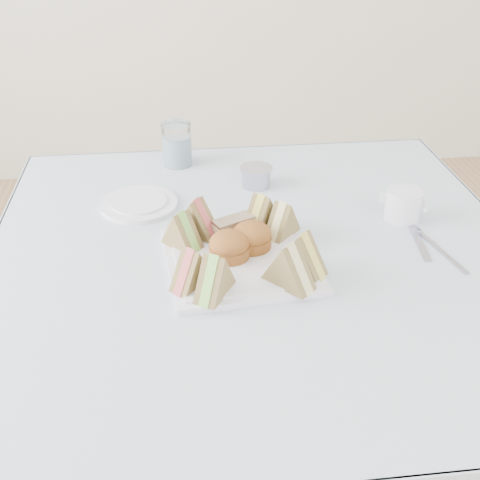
{
  "coord_description": "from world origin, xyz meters",
  "views": [
    {
      "loc": [
        -0.14,
        -0.94,
        1.36
      ],
      "look_at": [
        -0.04,
        -0.03,
        0.8
      ],
      "focal_mm": 45.0,
      "sensor_mm": 36.0,
      "label": 1
    }
  ],
  "objects": [
    {
      "name": "scone_left",
      "position": [
        -0.06,
        -0.03,
        0.78
      ],
      "size": [
        0.09,
        0.09,
        0.05
      ],
      "primitive_type": "cylinder",
      "rotation": [
        0.0,
        0.0,
        0.25
      ],
      "color": "#AA5C2E",
      "rests_on": "serving_plate"
    },
    {
      "name": "serving_plate",
      "position": [
        -0.04,
        -0.03,
        0.75
      ],
      "size": [
        0.29,
        0.29,
        0.01
      ],
      "primitive_type": "cube",
      "rotation": [
        0.0,
        0.0,
        0.1
      ],
      "color": "white",
      "rests_on": "tablecloth"
    },
    {
      "name": "sandwich_fl_a",
      "position": [
        -0.13,
        -0.11,
        0.79
      ],
      "size": [
        0.08,
        0.08,
        0.07
      ],
      "primitive_type": null,
      "rotation": [
        0.0,
        0.0,
        0.81
      ],
      "color": "#957C4B",
      "rests_on": "serving_plate"
    },
    {
      "name": "creamer_jug",
      "position": [
        0.31,
        0.09,
        0.78
      ],
      "size": [
        0.09,
        0.09,
        0.06
      ],
      "primitive_type": "cylinder",
      "rotation": [
        0.0,
        0.0,
        -0.33
      ],
      "color": "white",
      "rests_on": "tablecloth"
    },
    {
      "name": "tea_strainer",
      "position": [
        0.03,
        0.28,
        0.77
      ],
      "size": [
        0.08,
        0.08,
        0.04
      ],
      "primitive_type": "cylinder",
      "rotation": [
        0.0,
        0.0,
        -0.06
      ],
      "color": "#A6A5BE",
      "rests_on": "tablecloth"
    },
    {
      "name": "sandwich_fl_b",
      "position": [
        -0.09,
        -0.14,
        0.8
      ],
      "size": [
        0.08,
        0.09,
        0.08
      ],
      "primitive_type": null,
      "rotation": [
        0.0,
        0.0,
        1.02
      ],
      "color": "#957C4B",
      "rests_on": "serving_plate"
    },
    {
      "name": "water_glass",
      "position": [
        -0.14,
        0.42,
        0.8
      ],
      "size": [
        0.09,
        0.09,
        0.1
      ],
      "primitive_type": "cylinder",
      "rotation": [
        0.0,
        0.0,
        -0.39
      ],
      "color": "white",
      "rests_on": "tablecloth"
    },
    {
      "name": "sandwich_fr_b",
      "position": [
        0.03,
        -0.12,
        0.8
      ],
      "size": [
        0.09,
        0.1,
        0.08
      ],
      "primitive_type": null,
      "rotation": [
        0.0,
        0.0,
        -0.83
      ],
      "color": "#957C4B",
      "rests_on": "serving_plate"
    },
    {
      "name": "fork",
      "position": [
        0.34,
        -0.04,
        0.75
      ],
      "size": [
        0.04,
        0.15,
        0.0
      ],
      "primitive_type": "cube",
      "rotation": [
        0.0,
        0.0,
        0.2
      ],
      "color": "#A6A5BE",
      "rests_on": "tablecloth"
    },
    {
      "name": "side_plate",
      "position": [
        -0.23,
        0.21,
        0.75
      ],
      "size": [
        0.2,
        0.2,
        0.01
      ],
      "primitive_type": "cylinder",
      "rotation": [
        0.0,
        0.0,
        -0.24
      ],
      "color": "white",
      "rests_on": "tablecloth"
    },
    {
      "name": "sandwich_bl_a",
      "position": [
        -0.14,
        0.02,
        0.79
      ],
      "size": [
        0.08,
        0.09,
        0.07
      ],
      "primitive_type": null,
      "rotation": [
        0.0,
        0.0,
        2.28
      ],
      "color": "#957C4B",
      "rests_on": "serving_plate"
    },
    {
      "name": "scone_right",
      "position": [
        -0.01,
        -0.0,
        0.78
      ],
      "size": [
        0.1,
        0.1,
        0.05
      ],
      "primitive_type": "cylinder",
      "rotation": [
        0.0,
        0.0,
        0.55
      ],
      "color": "#AA5C2E",
      "rests_on": "serving_plate"
    },
    {
      "name": "sandwich_br_a",
      "position": [
        0.05,
        0.04,
        0.79
      ],
      "size": [
        0.08,
        0.08,
        0.07
      ],
      "primitive_type": null,
      "rotation": [
        0.0,
        0.0,
        -2.31
      ],
      "color": "#957C4B",
      "rests_on": "serving_plate"
    },
    {
      "name": "sandwich_bl_b",
      "position": [
        -0.11,
        0.06,
        0.8
      ],
      "size": [
        0.1,
        0.09,
        0.08
      ],
      "primitive_type": null,
      "rotation": [
        0.0,
        0.0,
        2.49
      ],
      "color": "#957C4B",
      "rests_on": "serving_plate"
    },
    {
      "name": "pastry_slice",
      "position": [
        -0.04,
        0.05,
        0.78
      ],
      "size": [
        0.09,
        0.06,
        0.04
      ],
      "primitive_type": "cube",
      "rotation": [
        0.0,
        0.0,
        0.45
      ],
      "color": "beige",
      "rests_on": "serving_plate"
    },
    {
      "name": "table",
      "position": [
        0.0,
        0.0,
        0.37
      ],
      "size": [
        0.9,
        0.9,
        0.74
      ],
      "primitive_type": "cube",
      "color": "brown",
      "rests_on": "floor"
    },
    {
      "name": "tablecloth",
      "position": [
        0.0,
        0.0,
        0.74
      ],
      "size": [
        1.02,
        1.02,
        0.01
      ],
      "primitive_type": "cube",
      "color": "silver",
      "rests_on": "table"
    },
    {
      "name": "knife",
      "position": [
        0.32,
        0.02,
        0.75
      ],
      "size": [
        0.04,
        0.18,
        0.0
      ],
      "primitive_type": "cube",
      "rotation": [
        0.0,
        0.0,
        -0.12
      ],
      "color": "#A6A5BE",
      "rests_on": "tablecloth"
    },
    {
      "name": "sandwich_fr_a",
      "position": [
        0.06,
        -0.09,
        0.8
      ],
      "size": [
        0.09,
        0.09,
        0.08
      ],
      "primitive_type": null,
      "rotation": [
        0.0,
        0.0,
        -0.74
      ],
      "color": "#957C4B",
      "rests_on": "serving_plate"
    },
    {
      "name": "sandwich_br_b",
      "position": [
        0.02,
        0.07,
        0.8
      ],
      "size": [
        0.09,
        0.09,
        0.07
      ],
      "primitive_type": null,
      "rotation": [
        0.0,
        0.0,
        -2.35
      ],
      "color": "#957C4B",
      "rests_on": "serving_plate"
    }
  ]
}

